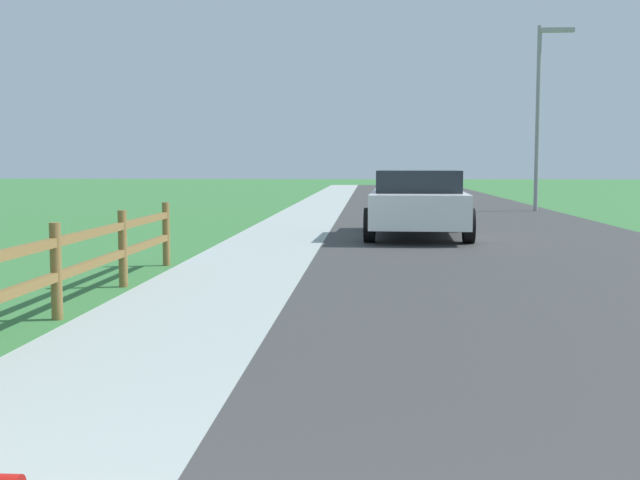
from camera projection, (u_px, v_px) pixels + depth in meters
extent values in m
plane|color=#38753A|center=(342.00, 212.00, 26.23)|extent=(120.00, 120.00, 0.00)
cube|color=#3A3A3A|center=(445.00, 209.00, 28.00)|extent=(7.00, 66.00, 0.01)
cube|color=#9FA9A6|center=(258.00, 208.00, 28.40)|extent=(6.00, 66.00, 0.01)
cube|color=#38753A|center=(216.00, 208.00, 28.49)|extent=(5.00, 66.00, 0.00)
cylinder|color=brown|center=(56.00, 272.00, 7.94)|extent=(0.11, 0.11, 0.96)
cylinder|color=brown|center=(123.00, 249.00, 10.07)|extent=(0.11, 0.11, 0.96)
cylinder|color=brown|center=(166.00, 234.00, 12.21)|extent=(0.11, 0.11, 0.96)
cube|color=brown|center=(7.00, 294.00, 6.87)|extent=(0.07, 10.74, 0.09)
cube|color=brown|center=(6.00, 254.00, 6.84)|extent=(0.07, 10.74, 0.09)
cube|color=white|center=(418.00, 207.00, 17.26)|extent=(2.10, 4.67, 0.67)
cube|color=#1E232B|center=(418.00, 181.00, 17.12)|extent=(1.79, 2.58, 0.45)
cylinder|color=black|center=(374.00, 216.00, 18.79)|extent=(0.25, 0.69, 0.68)
cylinder|color=black|center=(458.00, 216.00, 18.60)|extent=(0.25, 0.69, 0.68)
cylinder|color=black|center=(370.00, 225.00, 15.97)|extent=(0.25, 0.69, 0.68)
cylinder|color=black|center=(469.00, 226.00, 15.78)|extent=(0.25, 0.69, 0.68)
cylinder|color=gray|center=(538.00, 119.00, 26.55)|extent=(0.14, 0.14, 6.02)
cube|color=#999999|center=(557.00, 30.00, 26.25)|extent=(1.10, 0.20, 0.14)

